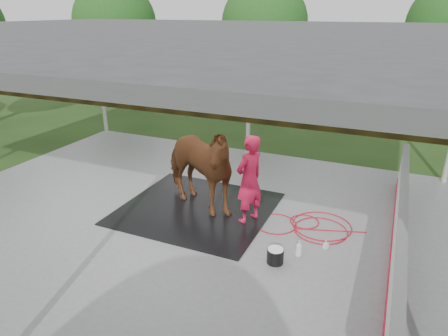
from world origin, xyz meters
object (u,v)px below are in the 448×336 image
at_px(dasher_board, 398,241).
at_px(wash_bucket, 275,255).
at_px(handler, 249,180).
at_px(horse, 196,166).

relative_size(dasher_board, wash_bucket, 25.50).
height_order(dasher_board, handler, handler).
bearing_deg(wash_bucket, handler, 128.05).
distance_m(horse, handler, 1.30).
relative_size(dasher_board, horse, 3.23).
height_order(horse, handler, horse).
bearing_deg(horse, dasher_board, -75.22).
bearing_deg(handler, dasher_board, 103.73).
relative_size(handler, wash_bucket, 6.30).
bearing_deg(horse, wash_bucket, -97.24).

